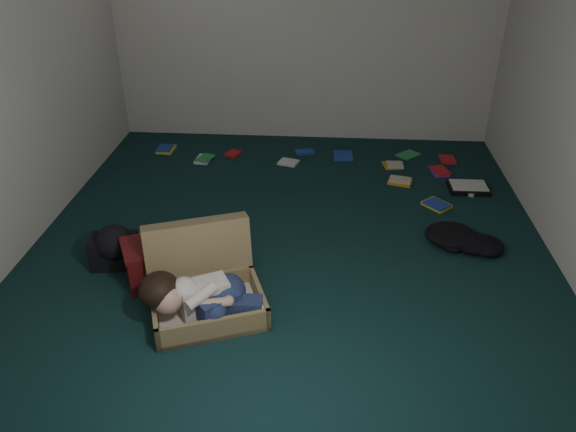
# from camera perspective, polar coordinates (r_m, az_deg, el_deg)

# --- Properties ---
(floor) EXTENTS (4.50, 4.50, 0.00)m
(floor) POSITION_cam_1_polar(r_m,az_deg,el_deg) (4.38, 0.14, -2.98)
(floor) COLOR #0F292A
(floor) RESTS_ON ground
(wall_back) EXTENTS (4.50, 0.00, 4.50)m
(wall_back) POSITION_cam_1_polar(r_m,az_deg,el_deg) (6.02, 1.76, 19.61)
(wall_back) COLOR silver
(wall_back) RESTS_ON ground
(wall_front) EXTENTS (4.50, 0.00, 4.50)m
(wall_front) POSITION_cam_1_polar(r_m,az_deg,el_deg) (1.81, -4.87, -7.22)
(wall_front) COLOR silver
(wall_front) RESTS_ON ground
(wall_left) EXTENTS (0.00, 4.50, 4.50)m
(wall_left) POSITION_cam_1_polar(r_m,az_deg,el_deg) (4.44, -27.25, 12.61)
(wall_left) COLOR silver
(wall_left) RESTS_ON ground
(suitcase) EXTENTS (0.90, 0.89, 0.52)m
(suitcase) POSITION_cam_1_polar(r_m,az_deg,el_deg) (3.76, -8.54, -6.82)
(suitcase) COLOR olive
(suitcase) RESTS_ON floor
(person) EXTENTS (0.79, 0.40, 0.32)m
(person) POSITION_cam_1_polar(r_m,az_deg,el_deg) (3.59, -8.93, -8.04)
(person) COLOR silver
(person) RESTS_ON suitcase
(maroon_bin) EXTENTS (0.54, 0.50, 0.30)m
(maroon_bin) POSITION_cam_1_polar(r_m,az_deg,el_deg) (4.04, -13.20, -4.49)
(maroon_bin) COLOR #591213
(maroon_bin) RESTS_ON floor
(backpack) EXTENTS (0.45, 0.38, 0.25)m
(backpack) POSITION_cam_1_polar(r_m,az_deg,el_deg) (4.30, -17.24, -3.30)
(backpack) COLOR black
(backpack) RESTS_ON floor
(clothing_pile) EXTENTS (0.58, 0.54, 0.15)m
(clothing_pile) POSITION_cam_1_polar(r_m,az_deg,el_deg) (4.55, 17.67, -2.10)
(clothing_pile) COLOR black
(clothing_pile) RESTS_ON floor
(paper_tray) EXTENTS (0.36, 0.27, 0.05)m
(paper_tray) POSITION_cam_1_polar(r_m,az_deg,el_deg) (5.45, 17.85, 2.79)
(paper_tray) COLOR black
(paper_tray) RESTS_ON floor
(book_scatter) EXTENTS (3.22, 1.31, 0.02)m
(book_scatter) POSITION_cam_1_polar(r_m,az_deg,el_deg) (5.68, 5.84, 5.13)
(book_scatter) COLOR gold
(book_scatter) RESTS_ON floor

